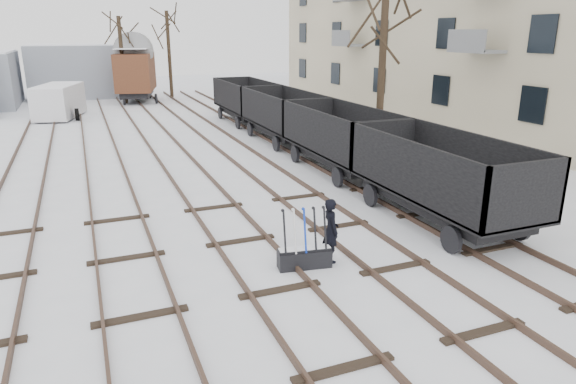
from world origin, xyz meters
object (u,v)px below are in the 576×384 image
object	(u,v)px
freight_wagon_a	(440,190)
box_van_wagon	(135,71)
panel_van	(59,101)
ground_frame	(304,256)
worker	(331,230)

from	to	relation	value
freight_wagon_a	box_van_wagon	size ratio (longest dim) A/B	1.04
box_van_wagon	panel_van	bearing A→B (deg)	-117.57
ground_frame	freight_wagon_a	size ratio (longest dim) A/B	0.24
ground_frame	panel_van	bearing A→B (deg)	111.07
worker	freight_wagon_a	distance (m)	4.46
freight_wagon_a	box_van_wagon	world-z (taller)	box_van_wagon
panel_van	box_van_wagon	bearing A→B (deg)	64.92
worker	freight_wagon_a	xyz separation A→B (m)	(4.26, 1.29, 0.17)
panel_van	ground_frame	bearing A→B (deg)	-62.23
worker	freight_wagon_a	size ratio (longest dim) A/B	0.26
box_van_wagon	worker	bearing A→B (deg)	-75.51
ground_frame	freight_wagon_a	xyz separation A→B (m)	(5.01, 1.39, 0.70)
worker	freight_wagon_a	bearing A→B (deg)	-68.17
box_van_wagon	ground_frame	bearing A→B (deg)	-76.80
freight_wagon_a	worker	bearing A→B (deg)	-163.20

